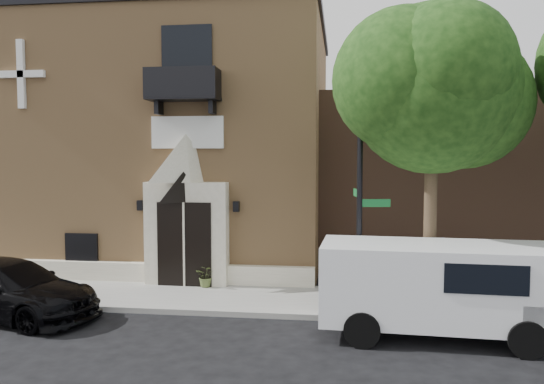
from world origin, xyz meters
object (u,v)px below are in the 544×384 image
(street_sign, at_px, (360,206))
(pedestrian_near, at_px, (442,268))
(black_sedan, at_px, (9,289))
(fire_hydrant, at_px, (471,300))
(cargo_van, at_px, (446,286))

(street_sign, distance_m, pedestrian_near, 3.29)
(black_sedan, xyz_separation_m, fire_hydrant, (11.81, 1.28, -0.22))
(black_sedan, bearing_deg, cargo_van, -76.60)
(black_sedan, relative_size, pedestrian_near, 2.86)
(black_sedan, xyz_separation_m, cargo_van, (10.91, -0.15, 0.47))
(fire_hydrant, relative_size, pedestrian_near, 0.42)
(street_sign, height_order, fire_hydrant, street_sign)
(cargo_van, distance_m, pedestrian_near, 2.78)
(cargo_van, height_order, street_sign, street_sign)
(street_sign, bearing_deg, black_sedan, 179.23)
(street_sign, bearing_deg, cargo_van, -43.61)
(black_sedan, distance_m, street_sign, 9.33)
(cargo_van, xyz_separation_m, street_sign, (-1.92, 1.35, 1.69))
(black_sedan, bearing_deg, pedestrian_near, -62.93)
(cargo_van, bearing_deg, pedestrian_near, 84.42)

